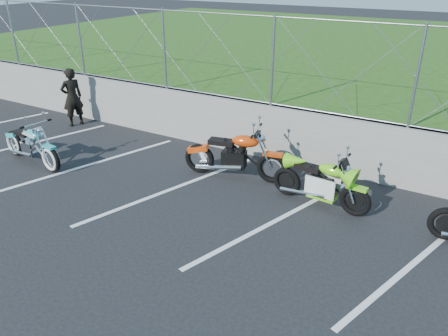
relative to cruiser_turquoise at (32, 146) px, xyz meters
The scene contains 9 objects.
ground 3.62m from the cruiser_turquoise, ahead, with size 90.00×90.00×0.00m, color black.
retaining_wall 4.76m from the cruiser_turquoise, 41.22° to the left, with size 30.00×0.22×1.30m, color slate.
grass_field 13.61m from the cruiser_turquoise, 74.77° to the left, with size 30.00×20.00×1.30m, color #214612.
chain_link_fence 5.10m from the cruiser_turquoise, 41.22° to the left, with size 28.00×0.03×2.00m.
parking_lines 4.83m from the cruiser_turquoise, ahead, with size 18.29×4.31×0.01m.
cruiser_turquoise is the anchor object (origin of this frame).
naked_orange 4.78m from the cruiser_turquoise, 21.40° to the left, with size 2.30×0.80×1.16m.
sportbike_green 6.61m from the cruiser_turquoise, 13.22° to the left, with size 2.01×0.71×1.04m.
person_standing 2.76m from the cruiser_turquoise, 117.77° to the left, with size 0.61×0.40×1.66m, color black.
Camera 1 is at (5.00, -5.45, 4.25)m, focal length 35.00 mm.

